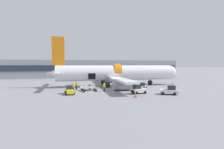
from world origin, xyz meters
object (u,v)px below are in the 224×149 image
suitcase_on_tarmac_spare (84,91)px  baggage_cart_loading (88,88)px  ground_crew_loader_b (104,86)px  suitcase_on_tarmac_upright (96,91)px  ground_crew_loader_a (73,87)px  ground_crew_driver (76,85)px  baggage_tug_mid (140,86)px  baggage_tug_spare (138,90)px  airplane (115,73)px  baggage_tug_rear (70,90)px  baggage_tug_lead (169,91)px

suitcase_on_tarmac_spare → baggage_cart_loading: bearing=65.9°
ground_crew_loader_b → suitcase_on_tarmac_upright: ground_crew_loader_b is taller
ground_crew_loader_a → ground_crew_driver: size_ratio=0.94×
baggage_cart_loading → suitcase_on_tarmac_spare: (-1.05, -2.34, -0.19)m
baggage_tug_mid → baggage_tug_spare: size_ratio=1.13×
suitcase_on_tarmac_spare → airplane: bearing=45.1°
ground_crew_driver → airplane: bearing=24.6°
baggage_tug_rear → ground_crew_loader_a: size_ratio=1.83×
baggage_tug_lead → suitcase_on_tarmac_upright: bearing=154.5°
airplane → baggage_tug_rear: (-10.91, -9.62, -2.46)m
ground_crew_loader_b → ground_crew_driver: bearing=145.4°
airplane → suitcase_on_tarmac_spare: size_ratio=46.79×
airplane → suitcase_on_tarmac_spare: bearing=-134.9°
baggage_cart_loading → ground_crew_loader_a: ground_crew_loader_a is taller
baggage_cart_loading → ground_crew_loader_a: size_ratio=2.14×
ground_crew_loader_a → ground_crew_loader_b: size_ratio=0.93×
ground_crew_loader_a → ground_crew_loader_b: 6.11m
baggage_tug_rear → suitcase_on_tarmac_spare: 2.94m
airplane → baggage_tug_spare: airplane is taller
baggage_tug_rear → baggage_tug_lead: bearing=-14.8°
airplane → ground_crew_driver: (-9.53, -4.35, -2.16)m
baggage_tug_rear → ground_crew_driver: 5.45m
ground_crew_driver → baggage_tug_spare: bearing=-35.2°
baggage_tug_spare → baggage_tug_mid: bearing=64.1°
baggage_tug_spare → suitcase_on_tarmac_spare: 10.35m
baggage_tug_rear → ground_crew_loader_a: bearing=76.0°
baggage_tug_spare → ground_crew_driver: (-10.89, 7.69, 0.24)m
airplane → ground_crew_loader_b: airplane is taller
baggage_tug_lead → baggage_tug_rear: bearing=165.2°
ground_crew_driver → suitcase_on_tarmac_spare: ground_crew_driver is taller
baggage_tug_lead → baggage_cart_loading: size_ratio=0.91×
baggage_tug_mid → ground_crew_loader_b: size_ratio=1.79×
ground_crew_loader_a → suitcase_on_tarmac_upright: 4.50m
baggage_tug_lead → baggage_tug_rear: (-17.26, 4.56, -0.05)m
baggage_tug_lead → ground_crew_loader_a: bearing=156.0°
baggage_tug_lead → baggage_tug_mid: bearing=104.1°
baggage_tug_rear → baggage_tug_spare: bearing=-11.2°
baggage_tug_rear → baggage_cart_loading: baggage_tug_rear is taller
baggage_tug_lead → baggage_tug_mid: (-2.06, 8.18, -0.13)m
suitcase_on_tarmac_upright → ground_crew_driver: bearing=131.8°
baggage_tug_lead → ground_crew_loader_b: 12.25m
baggage_tug_lead → suitcase_on_tarmac_upright: baggage_tug_lead is taller
baggage_tug_mid → baggage_cart_loading: baggage_tug_mid is taller
baggage_tug_lead → baggage_tug_spare: bearing=156.7°
baggage_tug_rear → ground_crew_loader_a: 2.90m
baggage_tug_spare → ground_crew_loader_b: size_ratio=1.58×
ground_crew_driver → suitcase_on_tarmac_spare: bearing=-72.8°
baggage_tug_mid → ground_crew_driver: ground_crew_driver is taller
baggage_cart_loading → ground_crew_loader_a: bearing=-164.3°
baggage_cart_loading → ground_crew_driver: (-2.28, 1.63, 0.47)m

